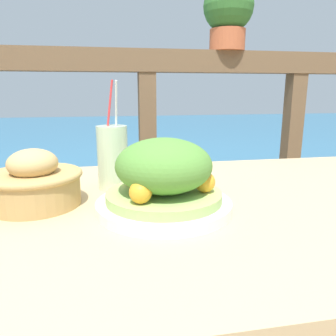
{
  "coord_description": "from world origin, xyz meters",
  "views": [
    {
      "loc": [
        -0.17,
        -0.63,
        0.93
      ],
      "look_at": [
        -0.04,
        0.06,
        0.77
      ],
      "focal_mm": 35.0,
      "sensor_mm": 36.0,
      "label": 1
    }
  ],
  "objects_px": {
    "salad_plate": "(164,180)",
    "potted_plant": "(228,12)",
    "bread_basket": "(35,183)",
    "drink_glass": "(113,157)"
  },
  "relations": [
    {
      "from": "drink_glass",
      "to": "bread_basket",
      "type": "height_order",
      "value": "drink_glass"
    },
    {
      "from": "drink_glass",
      "to": "bread_basket",
      "type": "xyz_separation_m",
      "value": [
        -0.16,
        -0.09,
        -0.03
      ]
    },
    {
      "from": "salad_plate",
      "to": "potted_plant",
      "type": "distance_m",
      "value": 1.03
    },
    {
      "from": "drink_glass",
      "to": "potted_plant",
      "type": "xyz_separation_m",
      "value": [
        0.5,
        0.64,
        0.47
      ]
    },
    {
      "from": "bread_basket",
      "to": "salad_plate",
      "type": "bearing_deg",
      "value": -17.0
    },
    {
      "from": "drink_glass",
      "to": "bread_basket",
      "type": "bearing_deg",
      "value": -149.19
    },
    {
      "from": "salad_plate",
      "to": "potted_plant",
      "type": "relative_size",
      "value": 0.94
    },
    {
      "from": "drink_glass",
      "to": "salad_plate",
      "type": "bearing_deg",
      "value": -61.55
    },
    {
      "from": "bread_basket",
      "to": "potted_plant",
      "type": "bearing_deg",
      "value": 47.83
    },
    {
      "from": "salad_plate",
      "to": "bread_basket",
      "type": "bearing_deg",
      "value": 163.0
    }
  ]
}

